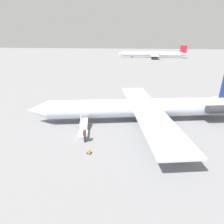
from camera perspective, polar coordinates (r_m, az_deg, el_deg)
ground_plane at (r=25.68m, az=8.21°, el=-2.81°), size 600.00×600.00×0.00m
airplane_main at (r=25.13m, az=10.56°, el=1.42°), size 30.48×23.64×6.71m
airplane_taxiing_distant at (r=137.86m, az=12.93°, el=17.97°), size 49.85×38.67×8.46m
boarding_stairs at (r=21.69m, az=-9.40°, el=-6.67°), size 2.08×4.14×1.68m
passenger at (r=20.00m, az=-8.94°, el=-7.18°), size 0.41×0.56×1.74m
traffic_cone_near_stairs at (r=18.47m, az=-7.44°, el=-12.54°), size 0.48×0.48×0.52m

